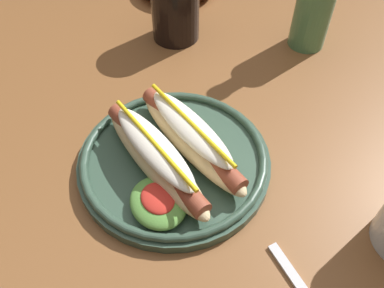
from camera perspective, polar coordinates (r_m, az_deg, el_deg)
ground_plane at (r=1.31m, az=3.37°, el=-17.76°), size 8.00×8.00×0.00m
dining_table at (r=0.75m, az=5.58°, el=1.78°), size 1.36×0.98×0.74m
hot_dog_plate at (r=0.56m, az=-2.72°, el=-1.74°), size 0.28×0.28×0.08m
soda_cup at (r=0.79m, az=-2.46°, el=19.38°), size 0.09×0.09×0.14m
glass_bottle at (r=0.79m, az=17.42°, el=19.09°), size 0.07×0.07×0.24m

